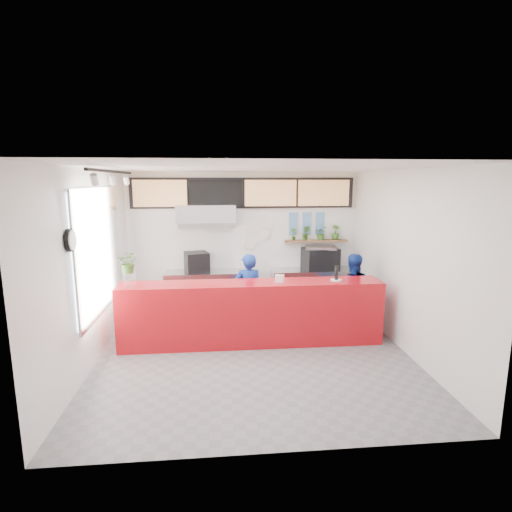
% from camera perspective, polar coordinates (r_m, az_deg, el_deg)
% --- Properties ---
extents(floor, '(5.00, 5.00, 0.00)m').
position_cam_1_polar(floor, '(6.81, -0.29, -13.63)').
color(floor, slate).
rests_on(floor, ground).
extents(ceiling, '(5.00, 5.00, 0.00)m').
position_cam_1_polar(ceiling, '(6.21, -0.31, 12.49)').
color(ceiling, silver).
extents(wall_back, '(5.00, 0.00, 5.00)m').
position_cam_1_polar(wall_back, '(8.80, -1.76, 2.14)').
color(wall_back, white).
rests_on(wall_back, ground).
extents(wall_left, '(0.00, 5.00, 5.00)m').
position_cam_1_polar(wall_left, '(6.61, -22.43, -1.51)').
color(wall_left, white).
rests_on(wall_left, ground).
extents(wall_right, '(0.00, 5.00, 5.00)m').
position_cam_1_polar(wall_right, '(7.02, 20.48, -0.71)').
color(wall_right, white).
rests_on(wall_right, ground).
extents(service_counter, '(4.50, 0.60, 1.10)m').
position_cam_1_polar(service_counter, '(6.98, -0.59, -8.16)').
color(service_counter, '#AC0C14').
rests_on(service_counter, ground).
extents(cream_band, '(5.00, 0.02, 0.80)m').
position_cam_1_polar(cream_band, '(8.69, -1.80, 9.32)').
color(cream_band, beige).
rests_on(cream_band, wall_back).
extents(prep_bench, '(1.80, 0.60, 0.90)m').
position_cam_1_polar(prep_bench, '(8.71, -6.87, -5.09)').
color(prep_bench, '#B2B5BA').
rests_on(prep_bench, ground).
extents(panini_oven, '(0.57, 0.57, 0.42)m').
position_cam_1_polar(panini_oven, '(8.56, -8.46, -0.85)').
color(panini_oven, black).
rests_on(panini_oven, prep_bench).
extents(extraction_hood, '(1.20, 0.70, 0.35)m').
position_cam_1_polar(extraction_hood, '(8.36, -7.14, 6.11)').
color(extraction_hood, '#B2B5BA').
rests_on(extraction_hood, ceiling).
extents(hood_lip, '(1.20, 0.69, 0.31)m').
position_cam_1_polar(hood_lip, '(8.38, -7.11, 4.74)').
color(hood_lip, '#B2B5BA').
rests_on(hood_lip, ceiling).
extents(right_bench, '(1.80, 0.60, 0.90)m').
position_cam_1_polar(right_bench, '(8.95, 8.07, -4.69)').
color(right_bench, '#B2B5BA').
rests_on(right_bench, ground).
extents(espresso_machine, '(0.80, 0.63, 0.47)m').
position_cam_1_polar(espresso_machine, '(8.83, 9.16, -0.38)').
color(espresso_machine, black).
rests_on(espresso_machine, right_bench).
extents(espresso_tray, '(0.72, 0.56, 0.06)m').
position_cam_1_polar(espresso_tray, '(8.78, 9.21, 1.21)').
color(espresso_tray, '#A6A9AD').
rests_on(espresso_tray, espresso_machine).
extents(herb_shelf, '(1.40, 0.18, 0.04)m').
position_cam_1_polar(herb_shelf, '(8.94, 8.57, 2.17)').
color(herb_shelf, brown).
rests_on(herb_shelf, wall_back).
extents(menu_board_far_left, '(1.10, 0.10, 0.55)m').
position_cam_1_polar(menu_board_far_left, '(8.65, -13.53, 8.70)').
color(menu_board_far_left, tan).
rests_on(menu_board_far_left, wall_back).
extents(menu_board_mid_left, '(1.10, 0.10, 0.55)m').
position_cam_1_polar(menu_board_mid_left, '(8.57, -5.74, 8.92)').
color(menu_board_mid_left, black).
rests_on(menu_board_mid_left, wall_back).
extents(menu_board_mid_right, '(1.10, 0.10, 0.55)m').
position_cam_1_polar(menu_board_mid_right, '(8.64, 2.07, 8.98)').
color(menu_board_mid_right, tan).
rests_on(menu_board_mid_right, wall_back).
extents(menu_board_far_right, '(1.10, 0.10, 0.55)m').
position_cam_1_polar(menu_board_far_right, '(8.87, 9.62, 8.88)').
color(menu_board_far_right, tan).
rests_on(menu_board_far_right, wall_back).
extents(soffit, '(4.80, 0.04, 0.65)m').
position_cam_1_polar(soffit, '(8.66, -1.78, 8.99)').
color(soffit, black).
rests_on(soffit, wall_back).
extents(window_pane, '(0.04, 2.20, 1.90)m').
position_cam_1_polar(window_pane, '(6.85, -21.59, 0.65)').
color(window_pane, silver).
rests_on(window_pane, wall_left).
extents(window_frame, '(0.03, 2.30, 2.00)m').
position_cam_1_polar(window_frame, '(6.84, -21.43, 0.66)').
color(window_frame, '#B2B5BA').
rests_on(window_frame, wall_left).
extents(wall_clock_rim, '(0.05, 0.30, 0.30)m').
position_cam_1_polar(wall_clock_rim, '(5.67, -25.04, 2.04)').
color(wall_clock_rim, black).
rests_on(wall_clock_rim, wall_left).
extents(wall_clock_face, '(0.02, 0.26, 0.26)m').
position_cam_1_polar(wall_clock_face, '(5.66, -24.76, 2.05)').
color(wall_clock_face, white).
rests_on(wall_clock_face, wall_left).
extents(track_rail, '(0.05, 2.40, 0.04)m').
position_cam_1_polar(track_rail, '(6.38, -19.86, 11.29)').
color(track_rail, black).
rests_on(track_rail, ceiling).
extents(dec_plate_a, '(0.24, 0.03, 0.24)m').
position_cam_1_polar(dec_plate_a, '(8.75, -0.77, 3.75)').
color(dec_plate_a, silver).
rests_on(dec_plate_a, wall_back).
extents(dec_plate_b, '(0.24, 0.03, 0.24)m').
position_cam_1_polar(dec_plate_b, '(8.79, 1.18, 3.12)').
color(dec_plate_b, silver).
rests_on(dec_plate_b, wall_back).
extents(dec_plate_c, '(0.24, 0.03, 0.24)m').
position_cam_1_polar(dec_plate_c, '(8.79, -0.77, 1.81)').
color(dec_plate_c, silver).
rests_on(dec_plate_c, wall_back).
extents(dec_plate_d, '(0.24, 0.03, 0.24)m').
position_cam_1_polar(dec_plate_d, '(8.76, 1.51, 4.75)').
color(dec_plate_d, silver).
rests_on(dec_plate_d, wall_back).
extents(photo_frame_a, '(0.20, 0.02, 0.25)m').
position_cam_1_polar(photo_frame_a, '(8.86, 5.38, 5.42)').
color(photo_frame_a, '#598CBF').
rests_on(photo_frame_a, wall_back).
extents(photo_frame_b, '(0.20, 0.02, 0.25)m').
position_cam_1_polar(photo_frame_b, '(8.92, 7.29, 5.41)').
color(photo_frame_b, '#598CBF').
rests_on(photo_frame_b, wall_back).
extents(photo_frame_c, '(0.20, 0.02, 0.25)m').
position_cam_1_polar(photo_frame_c, '(8.99, 9.16, 5.40)').
color(photo_frame_c, '#598CBF').
rests_on(photo_frame_c, wall_back).
extents(photo_frame_d, '(0.20, 0.02, 0.25)m').
position_cam_1_polar(photo_frame_d, '(8.88, 5.35, 3.81)').
color(photo_frame_d, '#598CBF').
rests_on(photo_frame_d, wall_back).
extents(photo_frame_e, '(0.20, 0.02, 0.25)m').
position_cam_1_polar(photo_frame_e, '(8.94, 7.25, 3.82)').
color(photo_frame_e, '#598CBF').
rests_on(photo_frame_e, wall_back).
extents(photo_frame_f, '(0.20, 0.02, 0.25)m').
position_cam_1_polar(photo_frame_f, '(9.01, 9.11, 3.82)').
color(photo_frame_f, '#598CBF').
rests_on(photo_frame_f, wall_back).
extents(staff_center, '(0.58, 0.42, 1.49)m').
position_cam_1_polar(staff_center, '(7.48, -1.13, -5.29)').
color(staff_center, navy).
rests_on(staff_center, ground).
extents(staff_right, '(0.78, 0.65, 1.45)m').
position_cam_1_polar(staff_right, '(7.87, 13.52, -4.93)').
color(staff_right, navy).
rests_on(staff_right, ground).
extents(herb_a, '(0.16, 0.12, 0.28)m').
position_cam_1_polar(herb_a, '(8.81, 5.40, 3.16)').
color(herb_a, '#345E21').
rests_on(herb_a, herb_shelf).
extents(herb_b, '(0.22, 0.20, 0.32)m').
position_cam_1_polar(herb_b, '(8.87, 7.14, 3.31)').
color(herb_b, '#345E21').
rests_on(herb_b, herb_shelf).
extents(herb_c, '(0.32, 0.29, 0.31)m').
position_cam_1_polar(herb_c, '(8.95, 9.31, 3.27)').
color(herb_c, '#345E21').
rests_on(herb_c, herb_shelf).
extents(herb_d, '(0.21, 0.19, 0.33)m').
position_cam_1_polar(herb_d, '(9.03, 11.30, 3.34)').
color(herb_d, '#345E21').
rests_on(herb_d, herb_shelf).
extents(glass_vase, '(0.20, 0.20, 0.24)m').
position_cam_1_polar(glass_vase, '(6.85, -17.59, -3.21)').
color(glass_vase, silver).
rests_on(glass_vase, service_counter).
extents(basil_vase, '(0.37, 0.34, 0.37)m').
position_cam_1_polar(basil_vase, '(6.79, -17.72, -0.87)').
color(basil_vase, '#345E21').
rests_on(basil_vase, glass_vase).
extents(napkin_holder, '(0.17, 0.14, 0.13)m').
position_cam_1_polar(napkin_holder, '(6.84, 3.40, -3.22)').
color(napkin_holder, silver).
rests_on(napkin_holder, service_counter).
extents(white_plate, '(0.25, 0.25, 0.02)m').
position_cam_1_polar(white_plate, '(7.08, 11.40, -3.39)').
color(white_plate, silver).
rests_on(white_plate, service_counter).
extents(pepper_mill, '(0.08, 0.08, 0.25)m').
position_cam_1_polar(pepper_mill, '(7.05, 11.43, -2.34)').
color(pepper_mill, black).
rests_on(pepper_mill, white_plate).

